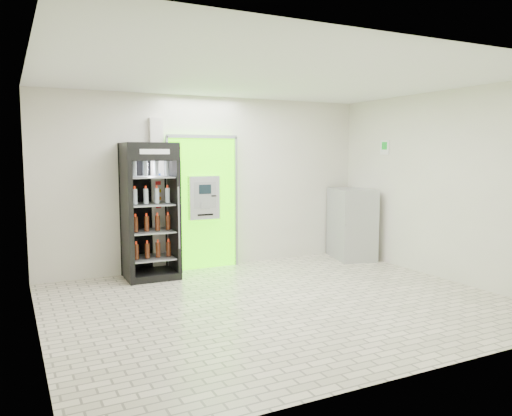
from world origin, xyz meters
TOP-DOWN VIEW (x-y plane):
  - ground at (0.00, 0.00)m, footprint 6.00×6.00m
  - room_shell at (0.00, 0.00)m, footprint 6.00×6.00m
  - atm_assembly at (-0.20, 2.41)m, footprint 1.30×0.24m
  - pillar at (-0.98, 2.45)m, footprint 0.22×0.11m
  - beverage_cooler at (-1.20, 2.14)m, footprint 0.84×0.78m
  - steel_cabinet at (2.66, 1.90)m, footprint 0.93×1.15m
  - exit_sign at (2.99, 1.40)m, footprint 0.02×0.22m

SIDE VIEW (x-z plane):
  - ground at x=0.00m, z-range 0.00..0.00m
  - steel_cabinet at x=2.66m, z-range 0.00..1.34m
  - beverage_cooler at x=-1.20m, z-range -0.04..2.14m
  - atm_assembly at x=-0.20m, z-range 0.01..2.34m
  - pillar at x=-0.98m, z-range 0.00..2.60m
  - room_shell at x=0.00m, z-range -1.16..4.84m
  - exit_sign at x=2.99m, z-range 1.99..2.25m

